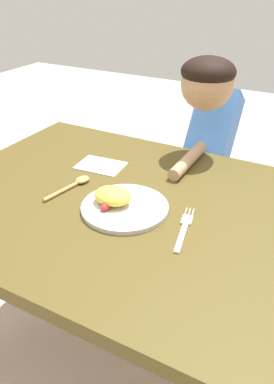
{
  "coord_description": "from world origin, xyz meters",
  "views": [
    {
      "loc": [
        0.42,
        -0.83,
        1.33
      ],
      "look_at": [
        -0.04,
        0.03,
        0.75
      ],
      "focal_mm": 35.77,
      "sensor_mm": 36.0,
      "label": 1
    }
  ],
  "objects": [
    {
      "name": "ground_plane",
      "position": [
        0.0,
        0.0,
        0.0
      ],
      "size": [
        8.0,
        8.0,
        0.0
      ],
      "primitive_type": "plane",
      "color": "beige"
    },
    {
      "name": "plate",
      "position": [
        -0.06,
        -0.05,
        0.75
      ],
      "size": [
        0.25,
        0.25,
        0.06
      ],
      "color": "silver",
      "rests_on": "dining_table"
    },
    {
      "name": "fork",
      "position": [
        0.14,
        -0.05,
        0.73
      ],
      "size": [
        0.06,
        0.2,
        0.01
      ],
      "rotation": [
        0.0,
        0.0,
        1.78
      ],
      "color": "silver",
      "rests_on": "dining_table"
    },
    {
      "name": "napkin",
      "position": [
        -0.25,
        0.15,
        0.73
      ],
      "size": [
        0.17,
        0.13,
        0.0
      ],
      "primitive_type": "cube",
      "rotation": [
        0.0,
        0.0,
        0.09
      ],
      "color": "white",
      "rests_on": "dining_table"
    },
    {
      "name": "person",
      "position": [
        0.01,
        0.55,
        0.62
      ],
      "size": [
        0.19,
        0.54,
        1.07
      ],
      "rotation": [
        0.0,
        0.0,
        3.14
      ],
      "color": "#46525C",
      "rests_on": "ground_plane"
    },
    {
      "name": "spoon",
      "position": [
        -0.25,
        -0.0,
        0.74
      ],
      "size": [
        0.06,
        0.18,
        0.02
      ],
      "rotation": [
        0.0,
        0.0,
        1.39
      ],
      "color": "tan",
      "rests_on": "dining_table"
    },
    {
      "name": "dining_table",
      "position": [
        0.0,
        0.0,
        0.66
      ],
      "size": [
        1.32,
        0.87,
        0.73
      ],
      "color": "#4D3F19",
      "rests_on": "ground_plane"
    }
  ]
}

